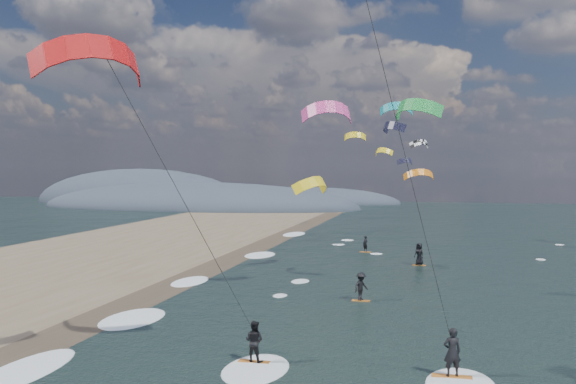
# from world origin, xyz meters

# --- Properties ---
(wet_sand_strip) EXTENTS (3.00, 240.00, 0.00)m
(wet_sand_strip) POSITION_xyz_m (-12.00, 10.00, 0.00)
(wet_sand_strip) COLOR #382D23
(wet_sand_strip) RESTS_ON ground
(coastal_hills) EXTENTS (80.00, 41.00, 15.00)m
(coastal_hills) POSITION_xyz_m (-44.84, 107.86, 0.00)
(coastal_hills) COLOR #3D4756
(coastal_hills) RESTS_ON ground
(kitesurfer_near_b) EXTENTS (6.92, 9.28, 13.19)m
(kitesurfer_near_b) POSITION_xyz_m (-4.13, 4.87, 8.47)
(kitesurfer_near_b) COLOR #C36B22
(kitesurfer_near_b) RESTS_ON ground
(far_kitesurfers) EXTENTS (6.30, 22.81, 1.85)m
(far_kitesurfers) POSITION_xyz_m (1.98, 30.82, 0.88)
(far_kitesurfers) COLOR #C36B22
(far_kitesurfers) RESTS_ON ground
(bg_kite_field) EXTENTS (11.90, 72.67, 8.17)m
(bg_kite_field) POSITION_xyz_m (0.41, 52.34, 10.59)
(bg_kite_field) COLOR green
(bg_kite_field) RESTS_ON ground
(shoreline_surf) EXTENTS (2.40, 79.40, 0.11)m
(shoreline_surf) POSITION_xyz_m (-10.80, 14.75, 0.00)
(shoreline_surf) COLOR white
(shoreline_surf) RESTS_ON ground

